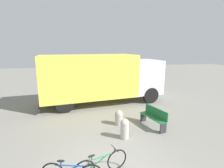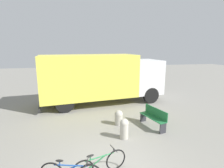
# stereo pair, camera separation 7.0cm
# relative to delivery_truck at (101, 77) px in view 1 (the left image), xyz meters

# --- Properties ---
(delivery_truck) EXTENTS (8.27, 3.21, 3.25)m
(delivery_truck) POSITION_rel_delivery_truck_xyz_m (0.00, 0.00, 0.00)
(delivery_truck) COLOR #EAE04C
(delivery_truck) RESTS_ON ground
(park_bench) EXTENTS (0.78, 1.57, 0.92)m
(park_bench) POSITION_rel_delivery_truck_xyz_m (1.84, -4.14, -1.31)
(park_bench) COLOR #1E6638
(park_bench) RESTS_ON ground
(bicycle_middle) EXTENTS (1.69, 0.60, 0.76)m
(bicycle_middle) POSITION_rel_delivery_truck_xyz_m (-1.12, -6.82, -1.46)
(bicycle_middle) COLOR black
(bicycle_middle) RESTS_ON ground
(bollard_near_bench) EXTENTS (0.36, 0.36, 0.85)m
(bollard_near_bench) POSITION_rel_delivery_truck_xyz_m (0.17, -4.89, -1.36)
(bollard_near_bench) COLOR #B2AD9E
(bollard_near_bench) RESTS_ON ground
(bollard_far_bench) EXTENTS (0.40, 0.40, 0.73)m
(bollard_far_bench) POSITION_rel_delivery_truck_xyz_m (0.27, -3.56, -1.43)
(bollard_far_bench) COLOR #B2AD9E
(bollard_far_bench) RESTS_ON ground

